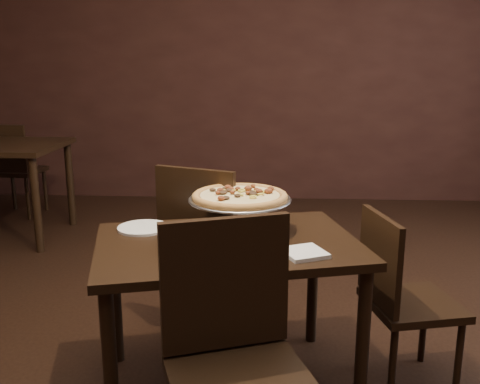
{
  "coord_description": "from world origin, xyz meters",
  "views": [
    {
      "loc": [
        0.15,
        -2.15,
        1.45
      ],
      "look_at": [
        0.03,
        0.08,
        0.9
      ],
      "focal_mm": 40.0,
      "sensor_mm": 36.0,
      "label": 1
    }
  ],
  "objects": [
    {
      "name": "plate_near",
      "position": [
        0.1,
        -0.24,
        0.7
      ],
      "size": [
        0.24,
        0.24,
        0.01
      ],
      "primitive_type": "cylinder",
      "color": "white",
      "rests_on": "dining_table"
    },
    {
      "name": "parmesan_shaker",
      "position": [
        -0.21,
        -0.17,
        0.75
      ],
      "size": [
        0.06,
        0.06,
        0.11
      ],
      "color": "beige",
      "rests_on": "dining_table"
    },
    {
      "name": "chair_near",
      "position": [
        0.05,
        -0.59,
        0.52
      ],
      "size": [
        0.57,
        0.57,
        0.95
      ],
      "rotation": [
        0.0,
        0.0,
        0.34
      ],
      "color": "black",
      "rests_on": "ground"
    },
    {
      "name": "chair_side",
      "position": [
        0.74,
        0.08,
        0.44
      ],
      "size": [
        0.45,
        0.45,
        0.81
      ],
      "rotation": [
        0.0,
        0.0,
        1.79
      ],
      "color": "black",
      "rests_on": "ground"
    },
    {
      "name": "packet_caddy",
      "position": [
        -0.24,
        -0.08,
        0.73
      ],
      "size": [
        0.1,
        0.1,
        0.08
      ],
      "rotation": [
        0.0,
        0.0,
        0.03
      ],
      "color": "black",
      "rests_on": "dining_table"
    },
    {
      "name": "bg_chair_far",
      "position": [
        -2.25,
        2.68,
        0.49
      ],
      "size": [
        0.45,
        0.45,
        0.89
      ],
      "rotation": [
        0.0,
        0.0,
        3.06
      ],
      "color": "black",
      "rests_on": "ground"
    },
    {
      "name": "chair_far",
      "position": [
        -0.17,
        0.53,
        0.51
      ],
      "size": [
        0.57,
        0.57,
        0.94
      ],
      "rotation": [
        0.0,
        0.0,
        2.77
      ],
      "color": "black",
      "rests_on": "ground"
    },
    {
      "name": "pepper_flake_shaker",
      "position": [
        -0.15,
        -0.24,
        0.75
      ],
      "size": [
        0.06,
        0.06,
        0.11
      ],
      "color": "maroon",
      "rests_on": "dining_table"
    },
    {
      "name": "plate_left",
      "position": [
        -0.43,
        0.18,
        0.7
      ],
      "size": [
        0.24,
        0.24,
        0.01
      ],
      "primitive_type": "cylinder",
      "color": "white",
      "rests_on": "dining_table"
    },
    {
      "name": "pizza_stand",
      "position": [
        0.02,
        0.18,
        0.85
      ],
      "size": [
        0.47,
        0.47,
        0.19
      ],
      "color": "silver",
      "rests_on": "dining_table"
    },
    {
      "name": "room",
      "position": [
        0.06,
        0.03,
        1.4
      ],
      "size": [
        6.04,
        7.04,
        2.84
      ],
      "color": "black",
      "rests_on": "ground"
    },
    {
      "name": "serving_spatula",
      "position": [
        0.06,
        0.06,
        0.85
      ],
      "size": [
        0.15,
        0.15,
        0.02
      ],
      "rotation": [
        0.0,
        0.0,
        -0.99
      ],
      "color": "silver",
      "rests_on": "pizza_stand"
    },
    {
      "name": "napkin_stack",
      "position": [
        0.3,
        -0.12,
        0.71
      ],
      "size": [
        0.21,
        0.21,
        0.02
      ],
      "primitive_type": "cube",
      "rotation": [
        0.0,
        0.0,
        0.42
      ],
      "color": "silver",
      "rests_on": "dining_table"
    },
    {
      "name": "dining_table",
      "position": [
        -0.02,
        0.03,
        0.61
      ],
      "size": [
        1.26,
        0.99,
        0.7
      ],
      "rotation": [
        0.0,
        0.0,
        0.25
      ],
      "color": "black",
      "rests_on": "ground"
    }
  ]
}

